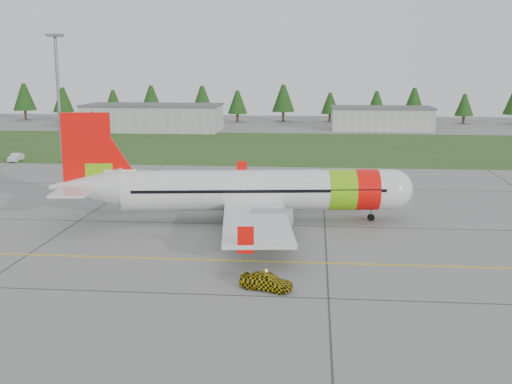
# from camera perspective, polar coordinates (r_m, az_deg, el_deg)

# --- Properties ---
(ground) EXTENTS (320.00, 320.00, 0.00)m
(ground) POSITION_cam_1_polar(r_m,az_deg,el_deg) (45.46, -6.39, -8.99)
(ground) COLOR gray
(ground) RESTS_ON ground
(aircraft) EXTENTS (36.55, 33.93, 11.09)m
(aircraft) POSITION_cam_1_polar(r_m,az_deg,el_deg) (64.66, -0.54, 0.13)
(aircraft) COLOR silver
(aircraft) RESTS_ON ground
(follow_me_car) EXTENTS (1.73, 1.88, 3.82)m
(follow_me_car) POSITION_cam_1_polar(r_m,az_deg,el_deg) (45.43, 0.92, -6.39)
(follow_me_car) COLOR #D9BE0C
(follow_me_car) RESTS_ON ground
(service_van) EXTENTS (1.48, 1.41, 4.02)m
(service_van) POSITION_cam_1_polar(r_m,az_deg,el_deg) (112.87, -20.62, 3.58)
(service_van) COLOR silver
(service_van) RESTS_ON ground
(grass_strip) EXTENTS (320.00, 50.00, 0.03)m
(grass_strip) POSITION_cam_1_polar(r_m,az_deg,el_deg) (125.04, 1.18, 4.05)
(grass_strip) COLOR #30561E
(grass_strip) RESTS_ON ground
(taxi_guideline) EXTENTS (120.00, 0.25, 0.02)m
(taxi_guideline) POSITION_cam_1_polar(r_m,az_deg,el_deg) (52.90, -4.65, -6.01)
(taxi_guideline) COLOR gold
(taxi_guideline) RESTS_ON ground
(hangar_west) EXTENTS (32.00, 14.00, 6.00)m
(hangar_west) POSITION_cam_1_polar(r_m,az_deg,el_deg) (157.15, -9.11, 6.49)
(hangar_west) COLOR #A8A8A3
(hangar_west) RESTS_ON ground
(hangar_east) EXTENTS (24.00, 12.00, 5.20)m
(hangar_east) POSITION_cam_1_polar(r_m,az_deg,el_deg) (161.08, 11.09, 6.39)
(hangar_east) COLOR #A8A8A3
(hangar_east) RESTS_ON ground
(floodlight_mast) EXTENTS (0.50, 0.50, 20.00)m
(floodlight_mast) POSITION_cam_1_polar(r_m,az_deg,el_deg) (107.94, -17.13, 7.75)
(floodlight_mast) COLOR slate
(floodlight_mast) RESTS_ON ground
(treeline) EXTENTS (160.00, 8.00, 10.00)m
(treeline) POSITION_cam_1_polar(r_m,az_deg,el_deg) (180.27, 2.49, 7.85)
(treeline) COLOR #1C3F14
(treeline) RESTS_ON ground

